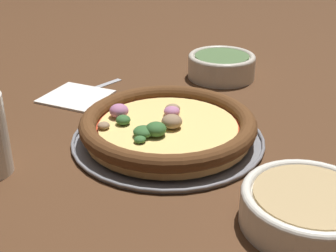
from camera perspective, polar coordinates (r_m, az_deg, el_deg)
ground_plane at (r=0.74m, az=-0.00°, el=-1.84°), size 3.00×3.00×0.00m
pizza_tray at (r=0.74m, az=-0.00°, el=-1.54°), size 0.30×0.30×0.01m
pizza at (r=0.73m, az=-0.07°, el=0.02°), size 0.28×0.28×0.04m
bowl_near at (r=0.57m, az=16.74°, el=-9.37°), size 0.16×0.16×0.05m
bowl_far at (r=1.00m, az=6.54°, el=7.43°), size 0.14×0.14×0.05m
napkin at (r=0.92m, az=-11.16°, el=3.66°), size 0.12×0.11×0.01m
fork at (r=0.94m, az=-10.14°, el=4.17°), size 0.06×0.16×0.00m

